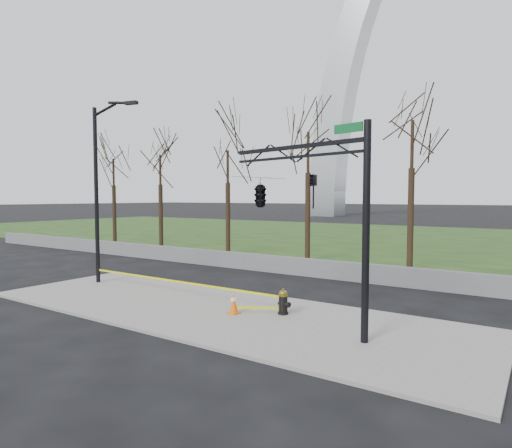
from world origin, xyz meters
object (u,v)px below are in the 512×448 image
Objects in this scene: street_light at (100,182)px; traffic_signal_mast at (277,192)px; fire_hydrant at (283,302)px; traffic_cone at (234,303)px.

street_light is 1.37× the size of traffic_signal_mast.
fire_hydrant is 0.14× the size of traffic_signal_mast.
street_light is at bearing 173.45° from traffic_cone.
street_light is (-9.62, 0.10, 4.20)m from fire_hydrant.
fire_hydrant reaches higher than traffic_cone.
street_light is at bearing -167.38° from fire_hydrant.
traffic_cone is at bearing -155.07° from traffic_signal_mast.
traffic_cone is at bearing -18.78° from street_light.
traffic_signal_mast reaches higher than fire_hydrant.
fire_hydrant is at bearing 108.37° from traffic_signal_mast.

